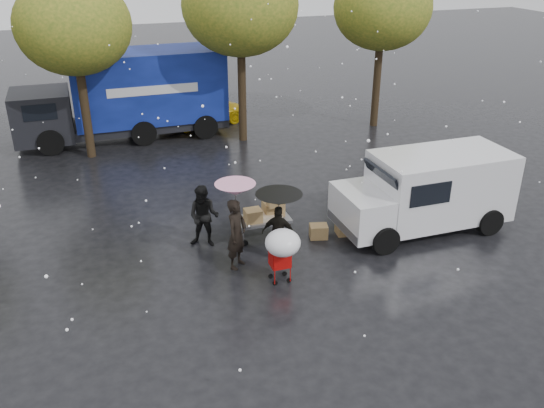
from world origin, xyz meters
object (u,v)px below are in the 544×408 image
object	(u,v)px
person_black	(279,233)
white_van	(428,190)
yellow_taxi	(201,110)
shopping_cart	(282,245)
person_pink	(237,234)
blue_truck	(129,95)
vendor_cart	(265,213)

from	to	relation	value
person_black	white_van	distance (m)	4.59
white_van	yellow_taxi	xyz separation A→B (m)	(-3.88, 11.71, -0.50)
yellow_taxi	shopping_cart	bearing A→B (deg)	162.77
person_pink	shopping_cart	distance (m)	1.40
blue_truck	person_pink	bearing A→B (deg)	-83.38
person_pink	vendor_cart	size ratio (longest dim) A/B	1.22
person_pink	person_black	distance (m)	1.13
shopping_cart	white_van	distance (m)	5.10
vendor_cart	shopping_cart	xyz separation A→B (m)	(-0.37, -2.40, 0.34)
vendor_cart	blue_truck	world-z (taller)	blue_truck
shopping_cart	yellow_taxi	xyz separation A→B (m)	(1.00, 13.19, -0.40)
shopping_cart	vendor_cart	bearing A→B (deg)	81.12
person_pink	yellow_taxi	size ratio (longest dim) A/B	0.48
person_pink	white_van	size ratio (longest dim) A/B	0.38
blue_truck	white_van	bearing A→B (deg)	-57.48
vendor_cart	yellow_taxi	bearing A→B (deg)	86.68
person_pink	yellow_taxi	world-z (taller)	person_pink
person_black	blue_truck	size ratio (longest dim) A/B	0.18
shopping_cart	blue_truck	distance (m)	12.63
person_black	blue_truck	world-z (taller)	blue_truck
person_black	vendor_cart	xyz separation A→B (m)	(0.05, 1.25, -0.02)
person_pink	blue_truck	size ratio (longest dim) A/B	0.22
person_pink	shopping_cart	world-z (taller)	person_pink
blue_truck	vendor_cart	bearing A→B (deg)	-76.13
vendor_cart	blue_truck	bearing A→B (deg)	103.87
person_black	yellow_taxi	bearing A→B (deg)	-61.17
blue_truck	yellow_taxi	xyz separation A→B (m)	(3.10, 0.75, -1.10)
person_black	shopping_cart	size ratio (longest dim) A/B	1.02
white_van	yellow_taxi	bearing A→B (deg)	108.35
white_van	yellow_taxi	size ratio (longest dim) A/B	1.27
person_black	yellow_taxi	size ratio (longest dim) A/B	0.38
vendor_cart	white_van	world-z (taller)	white_van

